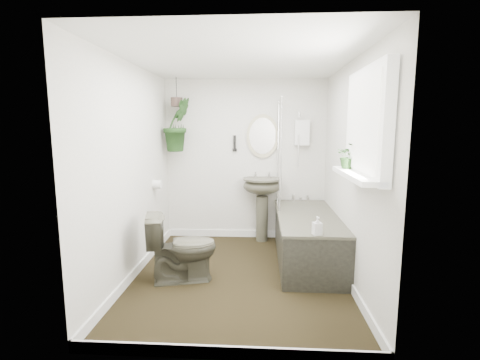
{
  "coord_description": "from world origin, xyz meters",
  "views": [
    {
      "loc": [
        0.23,
        -3.62,
        1.63
      ],
      "look_at": [
        0.0,
        0.15,
        1.05
      ],
      "focal_mm": 26.0,
      "sensor_mm": 36.0,
      "label": 1
    }
  ],
  "objects": [
    {
      "name": "floor",
      "position": [
        0.0,
        0.0,
        -0.01
      ],
      "size": [
        2.3,
        2.8,
        0.02
      ],
      "primitive_type": "cube",
      "color": "black",
      "rests_on": "ground"
    },
    {
      "name": "ceiling",
      "position": [
        0.0,
        0.0,
        2.31
      ],
      "size": [
        2.3,
        2.8,
        0.02
      ],
      "primitive_type": "cube",
      "color": "white",
      "rests_on": "ground"
    },
    {
      "name": "wall_back",
      "position": [
        0.0,
        1.41,
        1.15
      ],
      "size": [
        2.3,
        0.02,
        2.3
      ],
      "primitive_type": "cube",
      "color": "silver",
      "rests_on": "ground"
    },
    {
      "name": "wall_front",
      "position": [
        0.0,
        -1.41,
        1.15
      ],
      "size": [
        2.3,
        0.02,
        2.3
      ],
      "primitive_type": "cube",
      "color": "silver",
      "rests_on": "ground"
    },
    {
      "name": "wall_left",
      "position": [
        -1.16,
        0.0,
        1.15
      ],
      "size": [
        0.02,
        2.8,
        2.3
      ],
      "primitive_type": "cube",
      "color": "silver",
      "rests_on": "ground"
    },
    {
      "name": "wall_right",
      "position": [
        1.16,
        0.0,
        1.15
      ],
      "size": [
        0.02,
        2.8,
        2.3
      ],
      "primitive_type": "cube",
      "color": "silver",
      "rests_on": "ground"
    },
    {
      "name": "skirting",
      "position": [
        0.0,
        0.0,
        0.05
      ],
      "size": [
        2.3,
        2.8,
        0.1
      ],
      "primitive_type": "cube",
      "color": "white",
      "rests_on": "floor"
    },
    {
      "name": "bathtub",
      "position": [
        0.8,
        0.5,
        0.29
      ],
      "size": [
        0.72,
        1.72,
        0.58
      ],
      "primitive_type": null,
      "color": "#424133",
      "rests_on": "floor"
    },
    {
      "name": "bath_screen",
      "position": [
        0.47,
        0.99,
        1.28
      ],
      "size": [
        0.04,
        0.72,
        1.4
      ],
      "primitive_type": null,
      "color": "silver",
      "rests_on": "bathtub"
    },
    {
      "name": "shower_box",
      "position": [
        0.8,
        1.34,
        1.55
      ],
      "size": [
        0.2,
        0.1,
        0.35
      ],
      "primitive_type": "cube",
      "color": "white",
      "rests_on": "wall_back"
    },
    {
      "name": "oval_mirror",
      "position": [
        0.25,
        1.37,
        1.5
      ],
      "size": [
        0.46,
        0.03,
        0.62
      ],
      "primitive_type": "ellipsoid",
      "color": "#BEB58C",
      "rests_on": "wall_back"
    },
    {
      "name": "wall_sconce",
      "position": [
        -0.15,
        1.36,
        1.4
      ],
      "size": [
        0.04,
        0.04,
        0.22
      ],
      "primitive_type": "cylinder",
      "color": "black",
      "rests_on": "wall_back"
    },
    {
      "name": "toilet_roll_holder",
      "position": [
        -1.1,
        0.7,
        0.9
      ],
      "size": [
        0.11,
        0.11,
        0.11
      ],
      "primitive_type": "cylinder",
      "rotation": [
        0.0,
        1.57,
        0.0
      ],
      "color": "white",
      "rests_on": "wall_left"
    },
    {
      "name": "window_recess",
      "position": [
        1.09,
        -0.7,
        1.65
      ],
      "size": [
        0.08,
        1.0,
        0.9
      ],
      "primitive_type": "cube",
      "color": "white",
      "rests_on": "wall_right"
    },
    {
      "name": "window_sill",
      "position": [
        1.02,
        -0.7,
        1.23
      ],
      "size": [
        0.18,
        1.0,
        0.04
      ],
      "primitive_type": "cube",
      "color": "white",
      "rests_on": "wall_right"
    },
    {
      "name": "window_blinds",
      "position": [
        1.04,
        -0.7,
        1.65
      ],
      "size": [
        0.01,
        0.86,
        0.76
      ],
      "primitive_type": "cube",
      "color": "white",
      "rests_on": "wall_right"
    },
    {
      "name": "toilet",
      "position": [
        -0.6,
        -0.13,
        0.37
      ],
      "size": [
        0.8,
        0.57,
        0.73
      ],
      "primitive_type": "imported",
      "rotation": [
        0.0,
        0.0,
        1.82
      ],
      "color": "#424133",
      "rests_on": "floor"
    },
    {
      "name": "pedestal_sink",
      "position": [
        0.25,
        1.24,
        0.46
      ],
      "size": [
        0.59,
        0.51,
        0.92
      ],
      "primitive_type": null,
      "rotation": [
        0.0,
        0.0,
        0.1
      ],
      "color": "#424133",
      "rests_on": "floor"
    },
    {
      "name": "sill_plant",
      "position": [
        1.03,
        -0.4,
        1.37
      ],
      "size": [
        0.23,
        0.2,
        0.23
      ],
      "primitive_type": "imported",
      "rotation": [
        0.0,
        0.0,
        -0.1
      ],
      "color": "black",
      "rests_on": "window_sill"
    },
    {
      "name": "hanging_plant",
      "position": [
        -0.93,
        1.18,
        1.66
      ],
      "size": [
        0.51,
        0.52,
        0.73
      ],
      "primitive_type": "imported",
      "rotation": [
        0.0,
        0.0,
        0.81
      ],
      "color": "black",
      "rests_on": "ceiling"
    },
    {
      "name": "soap_bottle",
      "position": [
        0.79,
        -0.29,
        0.67
      ],
      "size": [
        0.1,
        0.1,
        0.18
      ],
      "primitive_type": "imported",
      "rotation": [
        0.0,
        0.0,
        0.23
      ],
      "color": "#34292B",
      "rests_on": "bathtub"
    },
    {
      "name": "hanging_pot",
      "position": [
        -0.93,
        1.18,
        1.97
      ],
      "size": [
        0.16,
        0.16,
        0.12
      ],
      "primitive_type": "cylinder",
      "color": "#43322B",
      "rests_on": "ceiling"
    }
  ]
}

